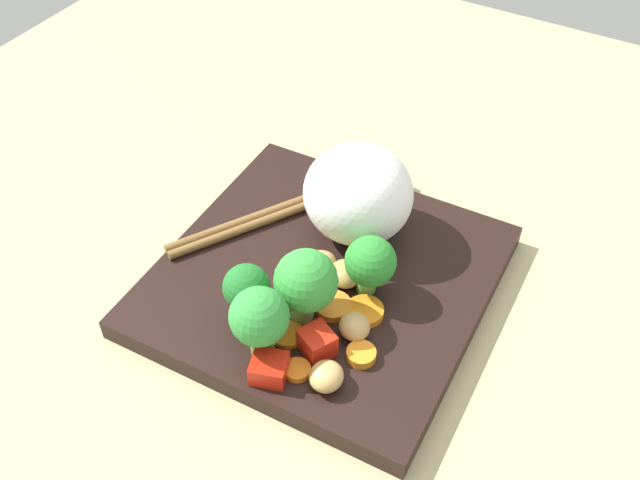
# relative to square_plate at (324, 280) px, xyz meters

# --- Properties ---
(ground_plane) EXTENTS (1.10, 1.10, 0.02)m
(ground_plane) POSITION_rel_square_plate_xyz_m (0.00, 0.00, -0.02)
(ground_plane) COLOR tan
(square_plate) EXTENTS (0.27, 0.27, 0.02)m
(square_plate) POSITION_rel_square_plate_xyz_m (0.00, 0.00, 0.00)
(square_plate) COLOR black
(square_plate) RESTS_ON ground_plane
(rice_mound) EXTENTS (0.12, 0.12, 0.09)m
(rice_mound) POSITION_rel_square_plate_xyz_m (0.00, -0.06, 0.05)
(rice_mound) COLOR white
(rice_mound) RESTS_ON square_plate
(broccoli_floret_0) EXTENTS (0.05, 0.05, 0.07)m
(broccoli_floret_0) POSITION_rel_square_plate_xyz_m (-0.01, 0.05, 0.05)
(broccoli_floret_0) COLOR #82B05C
(broccoli_floret_0) RESTS_ON square_plate
(broccoli_floret_1) EXTENTS (0.04, 0.04, 0.06)m
(broccoli_floret_1) POSITION_rel_square_plate_xyz_m (-0.04, 0.00, 0.04)
(broccoli_floret_1) COLOR #5C9C48
(broccoli_floret_1) RESTS_ON square_plate
(broccoli_floret_2) EXTENTS (0.04, 0.04, 0.05)m
(broccoli_floret_2) POSITION_rel_square_plate_xyz_m (0.03, 0.07, 0.04)
(broccoli_floret_2) COLOR #7FB858
(broccoli_floret_2) RESTS_ON square_plate
(broccoli_floret_3) EXTENTS (0.05, 0.05, 0.07)m
(broccoli_floret_3) POSITION_rel_square_plate_xyz_m (0.00, 0.10, 0.05)
(broccoli_floret_3) COLOR #67A249
(broccoli_floret_3) RESTS_ON square_plate
(carrot_slice_0) EXTENTS (0.03, 0.03, 0.00)m
(carrot_slice_0) POSITION_rel_square_plate_xyz_m (-0.01, 0.07, 0.01)
(carrot_slice_0) COLOR orange
(carrot_slice_0) RESTS_ON square_plate
(carrot_slice_1) EXTENTS (0.04, 0.04, 0.01)m
(carrot_slice_1) POSITION_rel_square_plate_xyz_m (-0.05, 0.02, 0.01)
(carrot_slice_1) COLOR orange
(carrot_slice_1) RESTS_ON square_plate
(carrot_slice_2) EXTENTS (0.04, 0.04, 0.01)m
(carrot_slice_2) POSITION_rel_square_plate_xyz_m (-0.03, 0.03, 0.01)
(carrot_slice_2) COLOR orange
(carrot_slice_2) RESTS_ON square_plate
(carrot_slice_3) EXTENTS (0.02, 0.02, 0.01)m
(carrot_slice_3) POSITION_rel_square_plate_xyz_m (0.01, 0.02, 0.01)
(carrot_slice_3) COLOR orange
(carrot_slice_3) RESTS_ON square_plate
(carrot_slice_4) EXTENTS (0.03, 0.03, 0.01)m
(carrot_slice_4) POSITION_rel_square_plate_xyz_m (-0.03, 0.10, 0.01)
(carrot_slice_4) COLOR orange
(carrot_slice_4) RESTS_ON square_plate
(carrot_slice_5) EXTENTS (0.03, 0.03, 0.01)m
(carrot_slice_5) POSITION_rel_square_plate_xyz_m (-0.07, 0.06, 0.01)
(carrot_slice_5) COLOR orange
(carrot_slice_5) RESTS_ON square_plate
(pepper_chunk_0) EXTENTS (0.03, 0.03, 0.02)m
(pepper_chunk_0) POSITION_rel_square_plate_xyz_m (-0.04, 0.07, 0.02)
(pepper_chunk_0) COLOR red
(pepper_chunk_0) RESTS_ON square_plate
(pepper_chunk_1) EXTENTS (0.03, 0.03, 0.02)m
(pepper_chunk_1) POSITION_rel_square_plate_xyz_m (-0.02, 0.11, 0.02)
(pepper_chunk_1) COLOR red
(pepper_chunk_1) RESTS_ON square_plate
(chicken_piece_0) EXTENTS (0.03, 0.03, 0.02)m
(chicken_piece_0) POSITION_rel_square_plate_xyz_m (-0.06, 0.10, 0.02)
(chicken_piece_0) COLOR tan
(chicken_piece_0) RESTS_ON square_plate
(chicken_piece_1) EXTENTS (0.04, 0.04, 0.02)m
(chicken_piece_1) POSITION_rel_square_plate_xyz_m (-0.02, -0.00, 0.02)
(chicken_piece_1) COLOR tan
(chicken_piece_1) RESTS_ON square_plate
(chicken_piece_2) EXTENTS (0.04, 0.04, 0.02)m
(chicken_piece_2) POSITION_rel_square_plate_xyz_m (-0.05, 0.05, 0.02)
(chicken_piece_2) COLOR tan
(chicken_piece_2) RESTS_ON square_plate
(chicken_piece_3) EXTENTS (0.04, 0.04, 0.02)m
(chicken_piece_3) POSITION_rel_square_plate_xyz_m (0.01, 0.00, 0.02)
(chicken_piece_3) COLOR tan
(chicken_piece_3) RESTS_ON square_plate
(chopstick_pair) EXTENTS (0.14, 0.21, 0.01)m
(chopstick_pair) POSITION_rel_square_plate_xyz_m (0.06, -0.05, 0.01)
(chopstick_pair) COLOR brown
(chopstick_pair) RESTS_ON square_plate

